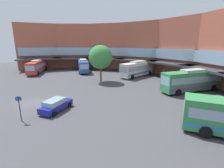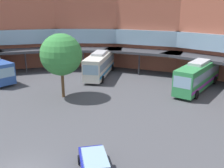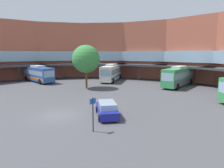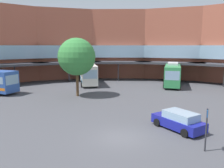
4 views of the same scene
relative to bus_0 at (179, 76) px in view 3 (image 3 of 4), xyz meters
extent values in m
plane|color=#47474C|center=(-9.43, -23.80, -1.97)|extent=(119.23, 119.23, 0.00)
cube|color=#AD5942|center=(2.02, 8.87, 5.05)|extent=(14.10, 9.91, 14.04)
cube|color=#8CADC6|center=(1.83, 8.30, 3.65)|extent=(12.97, 9.71, 2.46)
cube|color=#38383D|center=(0.37, 4.15, 1.54)|extent=(13.44, 8.02, 0.40)
cylinder|color=#2D2D33|center=(-0.16, 2.64, -0.21)|extent=(0.20, 0.20, 3.51)
cube|color=#AD5942|center=(-9.43, 10.82, 5.05)|extent=(12.84, 6.00, 14.04)
cube|color=#8CADC6|center=(-9.43, 10.22, 3.65)|extent=(11.56, 6.24, 2.46)
cube|color=#38383D|center=(-9.43, 5.82, 1.54)|extent=(12.84, 4.00, 0.40)
cylinder|color=#2D2D33|center=(-9.43, 4.22, -0.21)|extent=(0.20, 0.20, 3.51)
cube|color=#AD5942|center=(-20.88, 8.87, 5.05)|extent=(14.10, 9.91, 14.04)
cube|color=#8CADC6|center=(-20.69, 8.30, 3.65)|extent=(12.97, 9.71, 2.46)
cube|color=#38383D|center=(-19.23, 4.15, 1.54)|extent=(13.44, 8.02, 0.40)
cylinder|color=#2D2D33|center=(-18.70, 2.64, -0.21)|extent=(0.20, 0.20, 3.51)
cube|color=#AD5942|center=(-31.05, 3.23, 5.05)|extent=(13.78, 12.71, 14.04)
cube|color=#8CADC6|center=(-30.67, 2.77, 3.65)|extent=(12.92, 12.09, 2.46)
cube|color=#38383D|center=(-27.93, -0.67, 1.54)|extent=(12.53, 11.14, 0.40)
cylinder|color=#2D2D33|center=(-26.93, -1.92, -0.21)|extent=(0.20, 0.20, 3.51)
cube|color=#AD5942|center=(-38.78, -5.44, 5.05)|extent=(11.90, 14.07, 14.04)
cube|color=#8CADC6|center=(-38.27, -5.76, 3.65)|extent=(11.42, 13.11, 2.46)
cube|color=#38383D|center=(-34.54, -8.09, 1.54)|extent=(10.20, 13.01, 0.40)
cylinder|color=#2D2D33|center=(-33.18, -8.94, -0.21)|extent=(0.20, 0.20, 3.51)
cube|color=#338C4C|center=(0.00, 0.02, -0.03)|extent=(5.09, 11.62, 3.18)
cube|color=#8CADC6|center=(0.00, 0.02, 0.35)|extent=(4.97, 10.97, 1.02)
cube|color=purple|center=(0.00, 0.02, -0.92)|extent=(5.06, 11.40, 0.38)
cube|color=#8CADC6|center=(-1.35, -5.45, 0.35)|extent=(2.11, 0.63, 1.40)
cube|color=#B2B2B7|center=(0.00, 0.02, 1.74)|extent=(2.63, 4.38, 0.36)
cylinder|color=black|center=(0.26, -4.03, -1.42)|extent=(0.56, 1.14, 1.10)
cylinder|color=black|center=(-2.10, -3.44, -1.42)|extent=(0.56, 1.14, 1.10)
cylinder|color=black|center=(2.11, 3.47, -1.42)|extent=(0.56, 1.14, 1.10)
cylinder|color=black|center=(-0.25, 4.06, -1.42)|extent=(0.56, 1.14, 1.10)
cube|color=#2D519E|center=(-29.05, -7.33, -0.15)|extent=(10.97, 6.23, 2.95)
cube|color=#8CADC6|center=(-29.05, -7.33, 0.21)|extent=(10.38, 6.05, 0.94)
cube|color=orange|center=(-29.05, -7.33, -0.97)|extent=(10.77, 6.18, 0.35)
cube|color=#8CADC6|center=(-24.06, -9.24, 0.21)|extent=(0.91, 2.14, 1.30)
cube|color=#B2B2B7|center=(-29.05, -7.33, 1.51)|extent=(4.26, 3.05, 0.36)
cylinder|color=black|center=(-25.17, -7.45, -1.42)|extent=(1.13, 0.67, 1.10)
cylinder|color=black|center=(-26.08, -9.83, -1.42)|extent=(1.13, 0.67, 1.10)
cylinder|color=black|center=(-32.01, -4.83, -1.42)|extent=(1.13, 0.67, 1.10)
cylinder|color=black|center=(-32.92, -7.20, -1.42)|extent=(1.13, 0.67, 1.10)
cube|color=silver|center=(-14.99, 1.20, -0.03)|extent=(4.63, 11.30, 3.17)
cube|color=#8CADC6|center=(-14.99, 1.20, 0.35)|extent=(4.55, 10.66, 1.01)
cube|color=#267FBF|center=(-14.99, 1.20, -0.92)|extent=(4.62, 11.09, 0.38)
cube|color=#8CADC6|center=(-13.93, -4.15, 0.35)|extent=(2.21, 0.55, 1.39)
cube|color=#B2B2B7|center=(-14.99, 1.20, 1.73)|extent=(2.51, 4.24, 0.36)
cylinder|color=black|center=(-13.02, -2.22, -1.42)|extent=(0.51, 1.14, 1.10)
cylinder|color=black|center=(-15.50, -2.72, -1.42)|extent=(0.51, 1.14, 1.10)
cylinder|color=black|center=(-14.48, 5.13, -1.42)|extent=(0.51, 1.14, 1.10)
cylinder|color=black|center=(-16.96, 4.63, -1.42)|extent=(0.51, 1.14, 1.10)
cube|color=navy|center=(-4.72, -21.90, -1.41)|extent=(3.97, 4.65, 0.75)
cube|color=#8CADC6|center=(-4.58, -22.11, -0.74)|extent=(2.80, 3.07, 0.60)
cylinder|color=black|center=(-6.28, -21.21, -1.64)|extent=(0.55, 0.67, 0.66)
cylinder|color=black|center=(-4.79, -20.20, -1.64)|extent=(0.55, 0.67, 0.66)
cylinder|color=black|center=(-4.64, -23.61, -1.64)|extent=(0.55, 0.67, 0.66)
cylinder|color=black|center=(-3.16, -22.60, -1.64)|extent=(0.55, 0.67, 0.66)
cylinder|color=brown|center=(-15.05, -9.46, 0.01)|extent=(0.36, 0.36, 3.95)
sphere|color=#38843D|center=(-15.05, -9.46, 3.36)|extent=(4.99, 4.99, 4.99)
cylinder|color=#2D2D33|center=(-3.99, -25.88, -0.54)|extent=(0.10, 0.10, 2.86)
cube|color=#1959B2|center=(-3.99, -25.88, 0.59)|extent=(0.25, 0.57, 0.44)
camera|label=1|loc=(14.90, -26.70, 6.31)|focal=25.99mm
camera|label=2|loc=(2.12, -35.53, 9.16)|focal=42.01mm
camera|label=3|loc=(3.60, -38.61, 4.38)|focal=30.50mm
camera|label=4|loc=(-9.72, -40.00, 4.78)|focal=36.85mm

